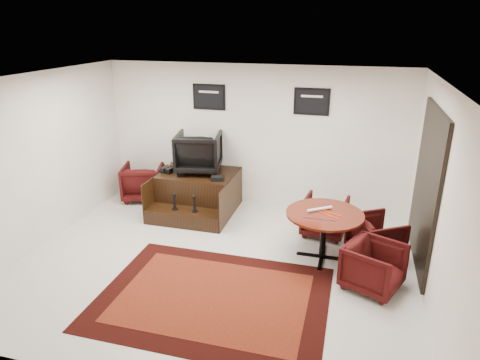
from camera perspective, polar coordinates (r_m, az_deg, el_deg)
name	(u,v)px	position (r m, az deg, el deg)	size (l,w,h in m)	color
ground	(215,263)	(6.78, -3.40, -11.04)	(6.00, 6.00, 0.00)	beige
room_shell	(242,153)	(6.04, 0.30, 3.60)	(6.02, 5.02, 2.81)	beige
area_rug	(213,297)	(6.04, -3.60, -15.34)	(3.07, 2.30, 0.01)	black
shine_podium	(197,193)	(8.47, -5.71, -1.80)	(1.48, 1.53, 0.76)	black
shine_chair	(199,150)	(8.32, -5.54, 3.96)	(0.84, 0.78, 0.86)	black
shoes_pair	(168,169)	(8.50, -9.52, 1.41)	(0.26, 0.30, 0.10)	black
polish_kit	(218,178)	(7.93, -3.00, 0.22)	(0.24, 0.16, 0.08)	black
umbrella_black	(151,191)	(8.64, -11.77, -1.43)	(0.29, 0.11, 0.78)	black
umbrella_hooked	(159,183)	(8.80, -10.72, -0.46)	(0.34, 0.13, 0.92)	black
armchair_side	(143,180)	(9.19, -12.78, -0.02)	(0.80, 0.75, 0.82)	black
meeting_table	(324,218)	(6.73, 11.20, -5.06)	(1.19, 1.19, 0.78)	#441409
table_chair_back	(325,214)	(7.63, 11.25, -4.51)	(0.72, 0.68, 0.74)	black
table_chair_window	(376,235)	(7.16, 17.73, -6.95)	(0.70, 0.66, 0.73)	black
table_chair_corner	(374,265)	(6.31, 17.44, -10.71)	(0.72, 0.68, 0.74)	black
paper_roll	(320,209)	(6.75, 10.56, -3.83)	(0.05, 0.05, 0.42)	silver
table_clutter	(327,215)	(6.61, 11.48, -4.61)	(0.55, 0.39, 0.01)	#F2420D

